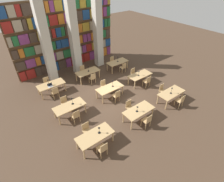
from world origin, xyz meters
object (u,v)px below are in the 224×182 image
at_px(chair_3, 130,107).
at_px(chair_6, 76,116).
at_px(chair_14, 93,78).
at_px(desk_lamp_0, 99,129).
at_px(chair_5, 162,90).
at_px(reading_table_3, 70,107).
at_px(pillar_left, 46,43).
at_px(desk_lamp_2, 172,89).
at_px(chair_0, 103,149).
at_px(laptop, 50,86).
at_px(desk_lamp_8, 118,58).
at_px(desk_lamp_1, 137,108).
at_px(reading_table_8, 117,63).
at_px(reading_table_6, 51,85).
at_px(chair_4, 180,101).
at_px(reading_table_7, 88,72).
at_px(pillar_right, 98,31).
at_px(chair_8, 117,95).
at_px(chair_11, 134,74).
at_px(reading_table_4, 110,89).
at_px(desk_lamp_6, 48,81).
at_px(chair_10, 147,81).
at_px(desk_lamp_5, 139,72).
at_px(chair_13, 47,83).
at_px(chair_16, 123,67).
at_px(reading_table_2, 171,93).
at_px(desk_lamp_3, 72,100).
at_px(chair_2, 147,120).
at_px(reading_table_5, 140,76).
at_px(reading_table_1, 139,111).
at_px(chair_17, 113,61).
at_px(pillar_center, 74,37).
at_px(reading_table_0, 95,136).
at_px(chair_9, 104,86).
at_px(desk_lamp_4, 113,82).
at_px(chair_15, 83,71).

bearing_deg(chair_3, chair_6, -24.02).
bearing_deg(chair_14, desk_lamp_0, -118.77).
bearing_deg(chair_5, reading_table_3, -19.59).
height_order(pillar_left, desk_lamp_2, pillar_left).
bearing_deg(chair_0, chair_3, 25.48).
relative_size(laptop, desk_lamp_8, 0.71).
xyz_separation_m(desk_lamp_1, reading_table_8, (3.01, 5.45, -0.34)).
bearing_deg(reading_table_6, reading_table_8, -1.23).
relative_size(chair_4, reading_table_7, 0.49).
distance_m(pillar_right, reading_table_6, 5.80).
bearing_deg(chair_0, chair_8, 42.28).
xyz_separation_m(chair_11, laptop, (-5.93, 1.89, 0.28)).
distance_m(reading_table_8, desk_lamp_8, 0.39).
height_order(reading_table_4, chair_11, chair_11).
height_order(chair_3, desk_lamp_6, desk_lamp_6).
relative_size(reading_table_3, chair_10, 2.04).
distance_m(desk_lamp_5, desk_lamp_6, 6.39).
bearing_deg(chair_6, desk_lamp_6, 91.70).
bearing_deg(desk_lamp_5, reading_table_3, -179.85).
xyz_separation_m(chair_13, chair_16, (5.87, -1.54, 0.00)).
bearing_deg(pillar_right, reading_table_4, -115.55).
height_order(chair_3, reading_table_2, chair_3).
relative_size(desk_lamp_3, chair_10, 0.53).
bearing_deg(chair_2, reading_table_5, 50.17).
height_order(reading_table_3, chair_14, chair_14).
height_order(reading_table_1, chair_4, chair_4).
bearing_deg(reading_table_1, desk_lamp_5, 45.74).
relative_size(pillar_right, reading_table_8, 3.28).
bearing_deg(desk_lamp_5, chair_17, 86.09).
bearing_deg(pillar_center, reading_table_4, -89.16).
relative_size(pillar_left, reading_table_5, 3.28).
relative_size(pillar_center, desk_lamp_8, 13.33).
distance_m(desk_lamp_0, desk_lamp_5, 6.01).
bearing_deg(reading_table_3, chair_5, -19.59).
height_order(reading_table_0, desk_lamp_3, desk_lamp_3).
distance_m(pillar_left, chair_11, 6.75).
distance_m(chair_9, chair_14, 1.37).
bearing_deg(reading_table_5, reading_table_4, 179.24).
relative_size(reading_table_0, reading_table_6, 1.00).
distance_m(chair_4, reading_table_6, 8.61).
distance_m(chair_3, desk_lamp_4, 2.16).
distance_m(pillar_left, desk_lamp_5, 6.85).
relative_size(chair_5, reading_table_4, 0.49).
height_order(chair_3, chair_16, same).
height_order(chair_2, chair_16, same).
bearing_deg(desk_lamp_1, chair_0, -166.46).
distance_m(chair_11, reading_table_6, 6.18).
height_order(reading_table_2, chair_15, chair_15).
xyz_separation_m(chair_6, reading_table_4, (2.98, 0.77, 0.15)).
relative_size(chair_4, chair_10, 1.00).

